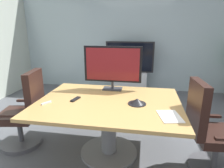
% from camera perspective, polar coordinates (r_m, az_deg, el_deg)
% --- Properties ---
extents(ground_plane, '(7.09, 7.09, 0.00)m').
position_cam_1_polar(ground_plane, '(2.90, 1.38, -18.06)').
color(ground_plane, '#515459').
extents(wall_back_glass_partition, '(6.09, 0.10, 2.80)m').
position_cam_1_polar(wall_back_glass_partition, '(5.23, 6.24, 13.66)').
color(wall_back_glass_partition, '#9EB2B7').
rests_on(wall_back_glass_partition, ground).
extents(conference_table, '(1.77, 1.32, 0.75)m').
position_cam_1_polar(conference_table, '(2.51, -0.99, -8.98)').
color(conference_table, '#B2894C').
rests_on(conference_table, ground).
extents(office_chair_left, '(0.63, 0.61, 1.09)m').
position_cam_1_polar(office_chair_left, '(2.99, -24.33, -8.49)').
color(office_chair_left, '#4C4C51').
rests_on(office_chair_left, ground).
extents(office_chair_right, '(0.61, 0.59, 1.09)m').
position_cam_1_polar(office_chair_right, '(2.53, 26.82, -13.45)').
color(office_chair_right, '#4C4C51').
rests_on(office_chair_right, ground).
extents(tv_monitor, '(0.84, 0.18, 0.64)m').
position_cam_1_polar(tv_monitor, '(2.80, 0.18, 5.49)').
color(tv_monitor, '#333338').
rests_on(tv_monitor, conference_table).
extents(wall_display_unit, '(1.20, 0.36, 1.31)m').
position_cam_1_polar(wall_display_unit, '(5.01, 5.10, 2.47)').
color(wall_display_unit, '#B7BABC').
rests_on(wall_display_unit, ground).
extents(conference_phone, '(0.22, 0.22, 0.07)m').
position_cam_1_polar(conference_phone, '(2.35, 7.43, -5.17)').
color(conference_phone, black).
rests_on(conference_phone, conference_table).
extents(remote_control, '(0.09, 0.18, 0.02)m').
position_cam_1_polar(remote_control, '(2.51, -10.74, -4.41)').
color(remote_control, black).
rests_on(remote_control, conference_table).
extents(whiteboard_marker, '(0.09, 0.12, 0.02)m').
position_cam_1_polar(whiteboard_marker, '(2.48, -18.79, -5.31)').
color(whiteboard_marker, silver).
rests_on(whiteboard_marker, conference_table).
extents(paper_notepad, '(0.27, 0.34, 0.01)m').
position_cam_1_polar(paper_notepad, '(2.11, 16.74, -9.14)').
color(paper_notepad, white).
rests_on(paper_notepad, conference_table).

